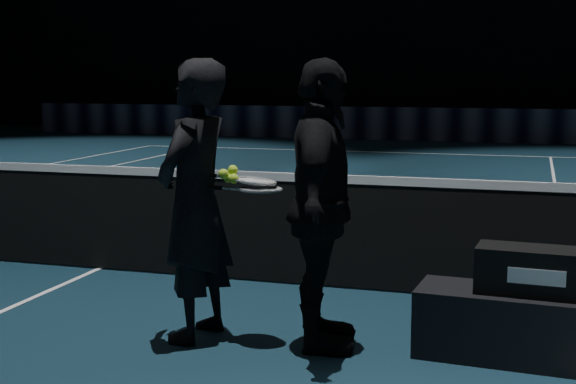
% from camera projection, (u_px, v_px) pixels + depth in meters
% --- Properties ---
extents(floor, '(36.00, 36.00, 0.00)m').
position_uv_depth(floor, '(99.00, 269.00, 7.33)').
color(floor, '#0E2633').
rests_on(floor, ground).
extents(court_lines, '(10.98, 23.78, 0.01)m').
position_uv_depth(court_lines, '(99.00, 268.00, 7.33)').
color(court_lines, white).
rests_on(court_lines, floor).
extents(net_mesh, '(12.80, 0.02, 0.86)m').
position_uv_depth(net_mesh, '(98.00, 221.00, 7.27)').
color(net_mesh, black).
rests_on(net_mesh, floor).
extents(net_tape, '(12.80, 0.03, 0.07)m').
position_uv_depth(net_tape, '(96.00, 170.00, 7.20)').
color(net_tape, white).
rests_on(net_tape, net_mesh).
extents(sponsor_backdrop, '(22.00, 0.15, 0.90)m').
position_uv_depth(sponsor_backdrop, '(391.00, 124.00, 21.92)').
color(sponsor_backdrop, black).
rests_on(sponsor_backdrop, floor).
extents(player_bench, '(1.46, 0.57, 0.43)m').
position_uv_depth(player_bench, '(534.00, 328.00, 4.94)').
color(player_bench, black).
rests_on(player_bench, floor).
extents(racket_bag, '(0.73, 0.35, 0.29)m').
position_uv_depth(racket_bag, '(536.00, 271.00, 4.88)').
color(racket_bag, black).
rests_on(racket_bag, player_bench).
extents(bag_signature, '(0.33, 0.03, 0.10)m').
position_uv_depth(bag_signature, '(536.00, 277.00, 4.74)').
color(bag_signature, white).
rests_on(bag_signature, racket_bag).
extents(player_a, '(0.52, 0.73, 1.86)m').
position_uv_depth(player_a, '(195.00, 201.00, 5.28)').
color(player_a, black).
rests_on(player_a, floor).
extents(player_b, '(0.65, 1.16, 1.86)m').
position_uv_depth(player_b, '(321.00, 206.00, 5.08)').
color(player_b, black).
rests_on(player_b, floor).
extents(racket_lower, '(0.69, 0.26, 0.03)m').
position_uv_depth(racket_lower, '(260.00, 189.00, 5.16)').
color(racket_lower, black).
rests_on(racket_lower, player_a).
extents(racket_upper, '(0.70, 0.30, 0.10)m').
position_uv_depth(racket_upper, '(255.00, 181.00, 5.20)').
color(racket_upper, black).
rests_on(racket_upper, player_b).
extents(tennis_balls, '(0.12, 0.10, 0.12)m').
position_uv_depth(tennis_balls, '(232.00, 176.00, 5.20)').
color(tennis_balls, '#A0C028').
rests_on(tennis_balls, racket_upper).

